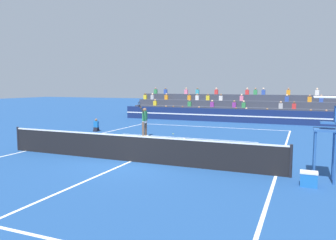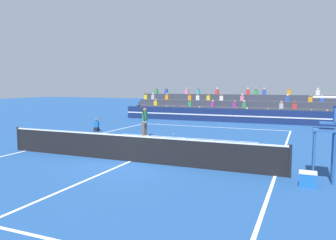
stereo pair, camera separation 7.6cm
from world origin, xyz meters
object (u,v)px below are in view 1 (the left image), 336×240
Objects in this scene: umpire_chair at (327,127)px; equipment_cooler at (309,179)px; ball_kid_courtside at (96,126)px; tennis_player at (145,120)px; tennis_ball at (173,134)px.

equipment_cooler is (-0.47, -0.80, -1.49)m from umpire_chair.
tennis_player is at bearing -12.92° from ball_kid_courtside.
ball_kid_courtside is at bearing 167.08° from tennis_player.
equipment_cooler is (7.65, -8.25, 0.19)m from tennis_ball.
umpire_chair is at bearing 59.63° from equipment_cooler.
umpire_chair is 3.16× the size of ball_kid_courtside.
umpire_chair is 1.22× the size of tennis_player.
tennis_player is 4.38× the size of equipment_cooler.
tennis_player reaches higher than ball_kid_courtside.
ball_kid_courtside reaches higher than tennis_ball.
tennis_ball is 0.14× the size of equipment_cooler.
umpire_chair reaches higher than ball_kid_courtside.
ball_kid_courtside is 1.69× the size of equipment_cooler.
equipment_cooler is at bearing -37.06° from tennis_player.
equipment_cooler is at bearing -47.18° from tennis_ball.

